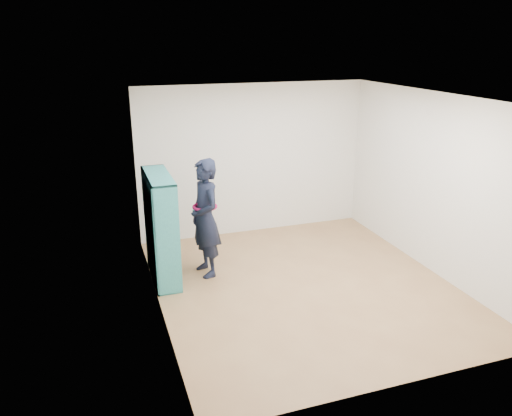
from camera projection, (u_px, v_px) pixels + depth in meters
name	position (u px, v px, depth m)	size (l,w,h in m)	color
floor	(304.00, 286.00, 7.01)	(4.50, 4.50, 0.00)	#926842
ceiling	(311.00, 98.00, 6.17)	(4.50, 4.50, 0.00)	white
wall_left	(155.00, 214.00, 5.98)	(0.02, 4.50, 2.60)	silver
wall_right	(434.00, 184.00, 7.20)	(0.02, 4.50, 2.60)	silver
wall_back	(253.00, 160.00, 8.61)	(4.00, 0.02, 2.60)	silver
wall_front	(408.00, 269.00, 4.58)	(4.00, 0.02, 2.60)	silver
bookshelf	(159.00, 229.00, 7.02)	(0.34, 1.15, 1.54)	teal
person	(205.00, 218.00, 7.11)	(0.52, 0.69, 1.73)	black
smartphone	(194.00, 211.00, 7.07)	(0.03, 0.09, 0.13)	silver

